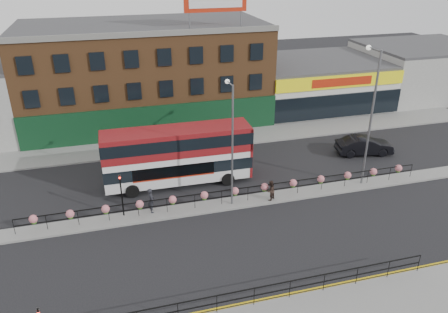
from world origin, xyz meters
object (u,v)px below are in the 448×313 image
object	(u,v)px
pedestrian_a	(151,200)
lamp_column_east	(371,107)
lamp_column_west	(232,135)
car	(364,146)
pedestrian_b	(270,190)
double_decker_bus	(178,151)

from	to	relation	value
pedestrian_a	lamp_column_east	distance (m)	17.45
lamp_column_west	car	bearing A→B (deg)	19.90
car	lamp_column_east	xyz separation A→B (m)	(-3.33, -4.84, 5.58)
car	pedestrian_a	distance (m)	20.52
pedestrian_a	lamp_column_west	xyz separation A→B (m)	(5.78, -0.27, 4.39)
pedestrian_b	lamp_column_east	world-z (taller)	lamp_column_east
car	pedestrian_a	size ratio (longest dim) A/B	2.88
double_decker_bus	pedestrian_b	distance (m)	7.80
car	pedestrian_b	bearing A→B (deg)	126.39
car	pedestrian_b	distance (m)	12.56
car	lamp_column_west	world-z (taller)	lamp_column_west
double_decker_bus	pedestrian_a	world-z (taller)	double_decker_bus
double_decker_bus	pedestrian_a	xyz separation A→B (m)	(-2.68, -3.89, -1.79)
lamp_column_east	car	bearing A→B (deg)	55.48
pedestrian_a	pedestrian_b	distance (m)	8.71
lamp_column_west	lamp_column_east	distance (m)	10.88
car	pedestrian_a	bearing A→B (deg)	113.80
pedestrian_a	lamp_column_west	world-z (taller)	lamp_column_west
pedestrian_b	lamp_column_east	xyz separation A→B (m)	(7.93, 0.72, 5.49)
pedestrian_a	pedestrian_b	xyz separation A→B (m)	(8.68, -0.70, -0.15)
double_decker_bus	car	bearing A→B (deg)	3.21
lamp_column_east	pedestrian_b	bearing A→B (deg)	-174.83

